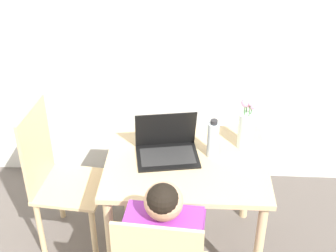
{
  "coord_description": "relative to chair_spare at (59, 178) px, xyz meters",
  "views": [
    {
      "loc": [
        0.08,
        -0.73,
        2.26
      ],
      "look_at": [
        -0.03,
        1.48,
        0.88
      ],
      "focal_mm": 50.0,
      "sensor_mm": 36.0,
      "label": 1
    }
  ],
  "objects": [
    {
      "name": "water_bottle",
      "position": [
        0.92,
        -0.02,
        0.33
      ],
      "size": [
        0.06,
        0.06,
        0.24
      ],
      "color": "silver",
      "rests_on": "dining_table"
    },
    {
      "name": "dining_table",
      "position": [
        0.78,
        -0.07,
        0.12
      ],
      "size": [
        0.91,
        0.74,
        0.7
      ],
      "color": "#D6B784",
      "rests_on": "ground_plane"
    },
    {
      "name": "chair_spare",
      "position": [
        0.0,
        0.0,
        0.0
      ],
      "size": [
        0.44,
        0.44,
        0.95
      ],
      "rotation": [
        0.0,
        0.0,
        1.47
      ],
      "color": "#D6B784",
      "rests_on": "ground_plane"
    },
    {
      "name": "person_seated",
      "position": [
        0.69,
        -0.63,
        0.15
      ],
      "size": [
        0.39,
        0.45,
        1.02
      ],
      "rotation": [
        0.0,
        0.0,
        3.06
      ],
      "color": "purple",
      "rests_on": "ground_plane"
    },
    {
      "name": "wall_back",
      "position": [
        0.7,
        0.74,
        0.77
      ],
      "size": [
        6.4,
        0.05,
        2.5
      ],
      "color": "silver",
      "rests_on": "ground_plane"
    },
    {
      "name": "laptop",
      "position": [
        0.66,
        -0.02,
        0.28
      ],
      "size": [
        0.39,
        0.31,
        0.25
      ],
      "rotation": [
        0.0,
        0.0,
        0.17
      ],
      "color": "black",
      "rests_on": "dining_table"
    },
    {
      "name": "flower_vase",
      "position": [
        1.11,
        0.08,
        0.36
      ],
      "size": [
        0.09,
        0.09,
        0.32
      ],
      "color": "silver",
      "rests_on": "dining_table"
    }
  ]
}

